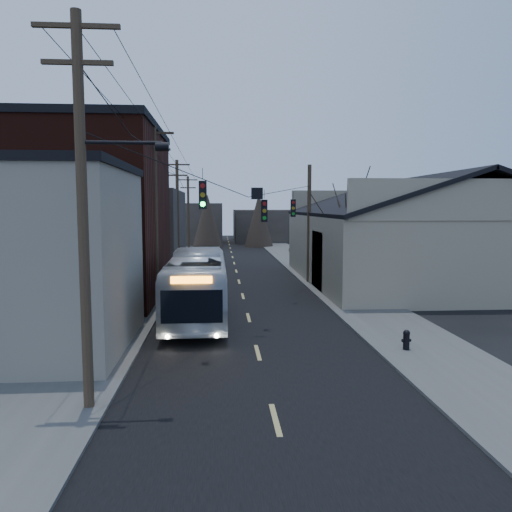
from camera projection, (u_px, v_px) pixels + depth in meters
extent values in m
plane|color=black|center=(286.00, 459.00, 11.00)|extent=(160.00, 160.00, 0.00)
cube|color=black|center=(237.00, 274.00, 40.77)|extent=(9.00, 110.00, 0.02)
cube|color=#474744|center=(157.00, 275.00, 40.29)|extent=(4.00, 110.00, 0.12)
cube|color=#474744|center=(316.00, 273.00, 41.24)|extent=(4.00, 110.00, 0.12)
cube|color=gray|center=(20.00, 261.00, 18.93)|extent=(8.00, 8.00, 7.00)
cube|color=black|center=(75.00, 216.00, 29.62)|extent=(10.00, 12.00, 10.00)
cube|color=#36302B|center=(131.00, 229.00, 45.68)|extent=(9.00, 14.00, 7.00)
cube|color=gray|center=(417.00, 248.00, 36.51)|extent=(16.00, 20.00, 5.00)
cube|color=black|center=(364.00, 196.00, 35.84)|extent=(8.16, 20.60, 2.86)
cube|color=black|center=(472.00, 196.00, 36.42)|extent=(8.16, 20.60, 2.86)
cube|color=#36302B|center=(189.00, 224.00, 74.77)|extent=(10.00, 12.00, 6.00)
cube|color=#36302B|center=(271.00, 225.00, 80.73)|extent=(12.00, 14.00, 5.00)
cone|color=black|center=(347.00, 238.00, 30.96)|extent=(0.40, 0.40, 7.20)
cylinder|color=#382B1E|center=(83.00, 218.00, 13.09)|extent=(0.28, 0.28, 10.50)
cube|color=#382B1E|center=(76.00, 26.00, 12.61)|extent=(2.20, 0.12, 0.12)
cylinder|color=#382B1E|center=(155.00, 216.00, 28.00)|extent=(0.28, 0.28, 10.00)
cube|color=#382B1E|center=(154.00, 133.00, 27.55)|extent=(2.20, 0.12, 0.12)
cylinder|color=#382B1E|center=(178.00, 216.00, 42.91)|extent=(0.28, 0.28, 9.50)
cube|color=#382B1E|center=(177.00, 165.00, 42.48)|extent=(2.20, 0.12, 0.12)
cylinder|color=#382B1E|center=(188.00, 216.00, 57.82)|extent=(0.28, 0.28, 9.00)
cube|color=#382B1E|center=(188.00, 180.00, 57.42)|extent=(2.20, 0.12, 0.12)
cylinder|color=#382B1E|center=(309.00, 225.00, 35.75)|extent=(0.28, 0.28, 8.50)
cube|color=black|center=(203.00, 195.00, 17.71)|extent=(0.28, 0.20, 1.00)
cube|color=black|center=(264.00, 211.00, 22.42)|extent=(0.28, 0.20, 1.00)
cube|color=black|center=(293.00, 208.00, 28.53)|extent=(0.28, 0.20, 1.00)
imported|color=silver|center=(197.00, 285.00, 25.01)|extent=(2.84, 11.81, 3.28)
imported|color=#B7BAC0|center=(201.00, 265.00, 41.45)|extent=(1.63, 4.41, 1.44)
cylinder|color=black|center=(406.00, 342.00, 18.96)|extent=(0.24, 0.24, 0.60)
sphere|color=black|center=(407.00, 333.00, 18.92)|extent=(0.26, 0.26, 0.26)
cylinder|color=black|center=(406.00, 340.00, 18.95)|extent=(0.36, 0.14, 0.12)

